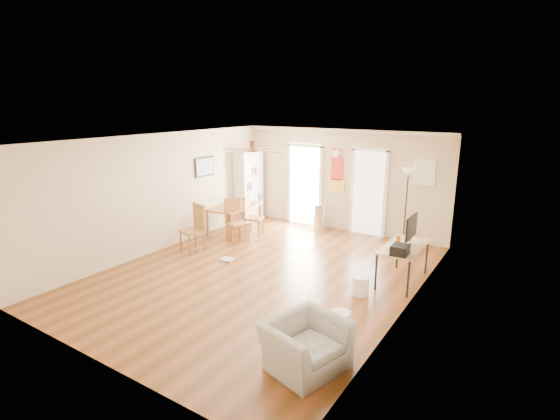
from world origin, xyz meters
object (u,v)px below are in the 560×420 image
Objects in this scene: dining_chair_right_b at (237,221)px; torchiere_lamp at (406,207)px; dining_chair_right_a at (254,216)px; printer at (400,250)px; armchair at (305,345)px; computer_desk at (402,264)px; bookshelf at (249,186)px; dining_table at (235,219)px; wastebasket_b at (340,322)px; dining_chair_near at (192,229)px; trash_can at (320,217)px; wastebasket_a at (361,286)px.

torchiere_lamp reaches higher than dining_chair_right_b.
printer is at bearing -124.26° from dining_chair_right_a.
armchair is (3.75, -3.38, -0.20)m from dining_chair_right_b.
dining_chair_right_b reaches higher than dining_chair_right_a.
bookshelf is at bearing 159.57° from computer_desk.
bookshelf reaches higher than dining_chair_right_b.
wastebasket_b is at bearing -34.54° from dining_table.
dining_table is 5.26m from wastebasket_b.
computer_desk is (4.45, 0.90, -0.17)m from dining_chair_near.
computer_desk is 0.65m from printer.
armchair is at bearing -59.90° from bookshelf.
bookshelf is 5.28m from computer_desk.
bookshelf reaches higher than trash_can.
printer is (4.05, -1.29, 0.29)m from dining_chair_right_a.
dining_chair_right_b reaches higher than dining_table.
dining_chair_right_b is 3.72m from wastebasket_a.
dining_chair_right_b is 1.08× the size of armchair.
dining_table is 1.47× the size of armchair.
computer_desk is 2.29m from wastebasket_b.
printer is (2.89, -2.59, 0.44)m from trash_can.
bookshelf is 2.04× the size of armchair.
wastebasket_a is at bearing -86.52° from torchiere_lamp.
armchair is (4.68, -5.08, -0.67)m from bookshelf.
dining_chair_right_a is 2.96× the size of wastebasket_b.
dining_table is at bearing 62.92° from dining_chair_right_b.
dining_table reaches higher than trash_can.
trash_can is at bearing 41.91° from armchair.
torchiere_lamp reaches higher than wastebasket_b.
dining_table is 1.61m from dining_chair_near.
dining_chair_near is 4.84m from armchair.
computer_desk is 3.96× the size of printer.
armchair is at bearing -84.98° from wastebasket_a.
trash_can is 2.09× the size of printer.
dining_table is 1.08× the size of computer_desk.
printer is 0.99× the size of wastebasket_a.
dining_chair_near is 4.49m from wastebasket_b.
computer_desk is 1.36× the size of armchair.
dining_chair_near reaches higher than trash_can.
trash_can is (1.71, 1.40, -0.01)m from dining_table.
wastebasket_b is (4.72, -4.11, -0.81)m from bookshelf.
dining_chair_right_b reaches higher than printer.
bookshelf reaches higher than printer.
dining_chair_near is 4.54m from computer_desk.
printer is at bearing 42.15° from wastebasket_a.
dining_chair_near is (-0.47, -1.02, 0.01)m from dining_chair_right_b.
bookshelf is 1.39× the size of dining_table.
dining_table is 4.77m from printer.
printer is at bearing -37.46° from bookshelf.
wastebasket_a is at bearing -51.85° from trash_can.
armchair is (3.75, -4.06, -0.18)m from dining_chair_right_a.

